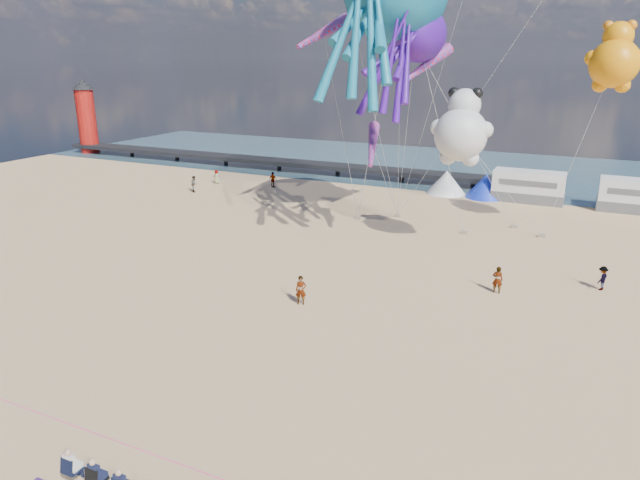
{
  "coord_description": "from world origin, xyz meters",
  "views": [
    {
      "loc": [
        10.85,
        -17.84,
        13.59
      ],
      "look_at": [
        -0.4,
        6.0,
        5.07
      ],
      "focal_mm": 32.0,
      "sensor_mm": 36.0,
      "label": 1
    }
  ],
  "objects_px": {
    "standing_person": "(301,290)",
    "windsock_right": "(372,145)",
    "tent_blue": "(486,186)",
    "sandbag_a": "(358,218)",
    "tent_white": "(446,182)",
    "sandbag_c": "(542,236)",
    "motorhome_0": "(528,186)",
    "lighthouse": "(87,121)",
    "beachgoer_1": "(194,184)",
    "beachgoer_5": "(498,280)",
    "sandbag_e": "(398,216)",
    "sandbag_d": "(514,226)",
    "kite_octopus_purple": "(418,34)",
    "motorhome_1": "(639,196)",
    "beachgoer_2": "(602,278)",
    "kite_teddy_orange": "(614,64)",
    "beachgoer_3": "(273,180)",
    "kite_panda": "(461,135)",
    "beachgoer_0": "(217,177)",
    "sandbag_b": "(464,233)",
    "windsock_mid": "(427,64)",
    "windsock_left": "(323,33)"
  },
  "relations": [
    {
      "from": "beachgoer_2",
      "to": "sandbag_e",
      "type": "xyz_separation_m",
      "value": [
        -16.33,
        10.56,
        -0.64
      ]
    },
    {
      "from": "standing_person",
      "to": "kite_octopus_purple",
      "type": "relative_size",
      "value": 0.16
    },
    {
      "from": "tent_blue",
      "to": "beachgoer_1",
      "type": "bearing_deg",
      "value": -159.48
    },
    {
      "from": "standing_person",
      "to": "windsock_right",
      "type": "bearing_deg",
      "value": 72.07
    },
    {
      "from": "motorhome_1",
      "to": "windsock_mid",
      "type": "xyz_separation_m",
      "value": [
        -16.95,
        -12.07,
        11.48
      ]
    },
    {
      "from": "sandbag_c",
      "to": "windsock_mid",
      "type": "xyz_separation_m",
      "value": [
        -9.85,
        -0.36,
        12.87
      ]
    },
    {
      "from": "motorhome_0",
      "to": "lighthouse",
      "type": "bearing_deg",
      "value": 176.31
    },
    {
      "from": "windsock_right",
      "to": "kite_octopus_purple",
      "type": "bearing_deg",
      "value": 49.81
    },
    {
      "from": "standing_person",
      "to": "beachgoer_0",
      "type": "bearing_deg",
      "value": 110.99
    },
    {
      "from": "beachgoer_0",
      "to": "motorhome_0",
      "type": "bearing_deg",
      "value": 172.42
    },
    {
      "from": "beachgoer_5",
      "to": "windsock_right",
      "type": "xyz_separation_m",
      "value": [
        -10.9,
        7.46,
        6.36
      ]
    },
    {
      "from": "motorhome_0",
      "to": "motorhome_1",
      "type": "height_order",
      "value": "same"
    },
    {
      "from": "beachgoer_2",
      "to": "sandbag_c",
      "type": "height_order",
      "value": "beachgoer_2"
    },
    {
      "from": "motorhome_0",
      "to": "kite_teddy_orange",
      "type": "xyz_separation_m",
      "value": [
        5.69,
        -11.12,
        11.59
      ]
    },
    {
      "from": "tent_blue",
      "to": "sandbag_e",
      "type": "distance_m",
      "value": 12.32
    },
    {
      "from": "beachgoer_1",
      "to": "windsock_mid",
      "type": "xyz_separation_m",
      "value": [
        24.63,
        -1.57,
        12.14
      ]
    },
    {
      "from": "motorhome_0",
      "to": "kite_panda",
      "type": "relative_size",
      "value": 1.05
    },
    {
      "from": "tent_blue",
      "to": "kite_octopus_purple",
      "type": "relative_size",
      "value": 0.38
    },
    {
      "from": "motorhome_1",
      "to": "kite_octopus_purple",
      "type": "distance_m",
      "value": 25.74
    },
    {
      "from": "motorhome_1",
      "to": "beachgoer_2",
      "type": "distance_m",
      "value": 21.64
    },
    {
      "from": "tent_blue",
      "to": "standing_person",
      "type": "bearing_deg",
      "value": -99.05
    },
    {
      "from": "kite_octopus_purple",
      "to": "sandbag_e",
      "type": "bearing_deg",
      "value": 148.82
    },
    {
      "from": "sandbag_d",
      "to": "beachgoer_3",
      "type": "bearing_deg",
      "value": 169.57
    },
    {
      "from": "lighthouse",
      "to": "beachgoer_1",
      "type": "height_order",
      "value": "lighthouse"
    },
    {
      "from": "sandbag_c",
      "to": "kite_panda",
      "type": "relative_size",
      "value": 0.08
    },
    {
      "from": "beachgoer_1",
      "to": "beachgoer_5",
      "type": "relative_size",
      "value": 1.0
    },
    {
      "from": "motorhome_0",
      "to": "kite_teddy_orange",
      "type": "distance_m",
      "value": 17.04
    },
    {
      "from": "lighthouse",
      "to": "beachgoer_2",
      "type": "bearing_deg",
      "value": -20.33
    },
    {
      "from": "beachgoer_5",
      "to": "sandbag_b",
      "type": "bearing_deg",
      "value": -70.74
    },
    {
      "from": "beachgoer_1",
      "to": "kite_octopus_purple",
      "type": "relative_size",
      "value": 0.16
    },
    {
      "from": "windsock_mid",
      "to": "windsock_left",
      "type": "bearing_deg",
      "value": -144.53
    },
    {
      "from": "kite_octopus_purple",
      "to": "kite_panda",
      "type": "height_order",
      "value": "kite_octopus_purple"
    },
    {
      "from": "lighthouse",
      "to": "beachgoer_0",
      "type": "height_order",
      "value": "lighthouse"
    },
    {
      "from": "tent_blue",
      "to": "motorhome_1",
      "type": "bearing_deg",
      "value": 0.0
    },
    {
      "from": "motorhome_0",
      "to": "sandbag_e",
      "type": "height_order",
      "value": "motorhome_0"
    },
    {
      "from": "motorhome_1",
      "to": "tent_blue",
      "type": "distance_m",
      "value": 13.5
    },
    {
      "from": "sandbag_e",
      "to": "windsock_right",
      "type": "relative_size",
      "value": 0.1
    },
    {
      "from": "motorhome_1",
      "to": "sandbag_b",
      "type": "height_order",
      "value": "motorhome_1"
    },
    {
      "from": "beachgoer_5",
      "to": "windsock_mid",
      "type": "bearing_deg",
      "value": -57.78
    },
    {
      "from": "beachgoer_3",
      "to": "windsock_right",
      "type": "bearing_deg",
      "value": 150.21
    },
    {
      "from": "sandbag_c",
      "to": "sandbag_d",
      "type": "bearing_deg",
      "value": 142.07
    },
    {
      "from": "lighthouse",
      "to": "standing_person",
      "type": "relative_size",
      "value": 5.27
    },
    {
      "from": "tent_white",
      "to": "sandbag_c",
      "type": "relative_size",
      "value": 8.0
    },
    {
      "from": "lighthouse",
      "to": "motorhome_1",
      "type": "relative_size",
      "value": 1.36
    },
    {
      "from": "tent_blue",
      "to": "sandbag_a",
      "type": "distance_m",
      "value": 15.62
    },
    {
      "from": "beachgoer_2",
      "to": "sandbag_d",
      "type": "bearing_deg",
      "value": -126.87
    },
    {
      "from": "beachgoer_3",
      "to": "beachgoer_5",
      "type": "bearing_deg",
      "value": 151.43
    },
    {
      "from": "motorhome_0",
      "to": "tent_blue",
      "type": "bearing_deg",
      "value": 180.0
    },
    {
      "from": "windsock_right",
      "to": "motorhome_1",
      "type": "bearing_deg",
      "value": 24.04
    },
    {
      "from": "tent_blue",
      "to": "kite_teddy_orange",
      "type": "height_order",
      "value": "kite_teddy_orange"
    }
  ]
}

